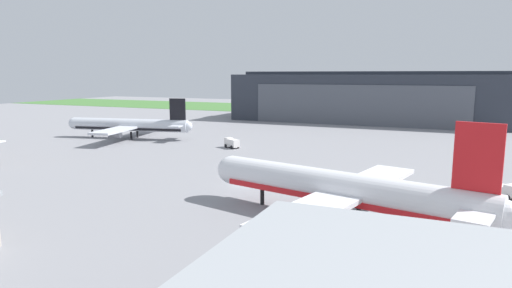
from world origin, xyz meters
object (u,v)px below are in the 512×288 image
Objects in this scene: maintenance_hangar at (365,97)px; airliner_near_left at (341,189)px; ops_van at (505,190)px; airliner_far_right at (130,125)px; pushback_tractor at (232,143)px.

airliner_near_left is at bearing -81.46° from maintenance_hangar.
airliner_far_right is at bearing 164.03° from ops_van.
maintenance_hangar reaches higher than airliner_near_left.
airliner_far_right is (-51.69, -74.48, -5.28)m from maintenance_hangar.
maintenance_hangar is 20.84× the size of pushback_tractor.
maintenance_hangar is 2.64× the size of airliner_far_right.
maintenance_hangar is at bearing 55.24° from airliner_far_right.
maintenance_hangar reaches higher than pushback_tractor.
pushback_tractor is (-18.39, -77.30, -7.70)m from maintenance_hangar.
airliner_near_left is at bearing -49.66° from pushback_tractor.
maintenance_hangar is 121.66m from airliner_near_left.
ops_van is (89.39, -25.58, -2.59)m from airliner_far_right.
airliner_near_left is 8.02× the size of ops_van.
pushback_tractor reaches higher than ops_van.
airliner_near_left is (69.74, -45.72, 0.32)m from airliner_far_right.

